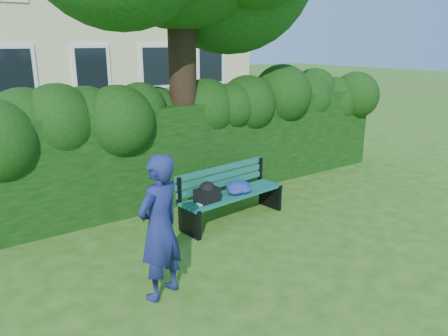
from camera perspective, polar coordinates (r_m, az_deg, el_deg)
ground at (r=6.81m, az=2.96°, el=-8.86°), size 80.00×80.00×0.00m
hedge at (r=8.25m, az=-6.46°, el=2.20°), size 10.00×1.00×1.80m
park_bench at (r=7.20m, az=0.64°, el=-3.17°), size 1.96×0.75×0.89m
man_reading at (r=5.03m, az=-8.41°, el=-7.73°), size 0.73×0.61×1.72m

